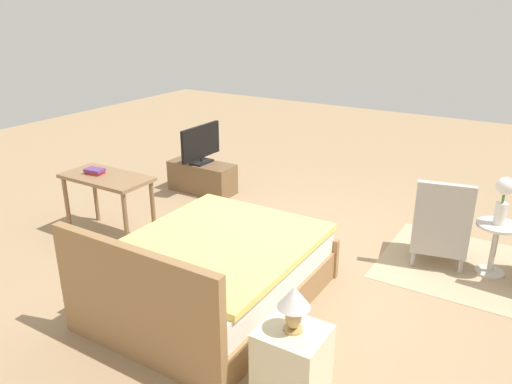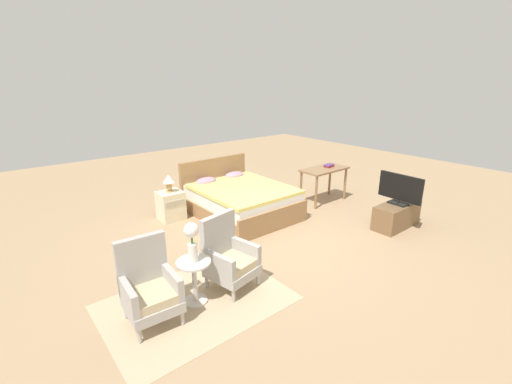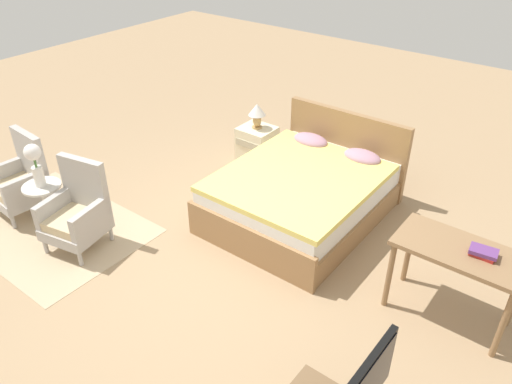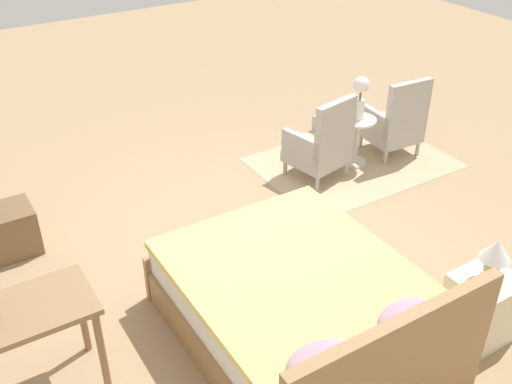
{
  "view_description": "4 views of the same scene",
  "coord_description": "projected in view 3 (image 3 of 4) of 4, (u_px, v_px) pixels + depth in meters",
  "views": [
    {
      "loc": [
        -2.12,
        4.26,
        2.55
      ],
      "look_at": [
        0.36,
        0.22,
        0.74
      ],
      "focal_mm": 35.0,
      "sensor_mm": 36.0,
      "label": 1
    },
    {
      "loc": [
        -3.45,
        -3.83,
        2.53
      ],
      "look_at": [
        -0.09,
        0.28,
        0.76
      ],
      "focal_mm": 24.0,
      "sensor_mm": 36.0,
      "label": 2
    },
    {
      "loc": [
        2.67,
        -2.87,
        3.26
      ],
      "look_at": [
        0.31,
        0.21,
        0.82
      ],
      "focal_mm": 35.0,
      "sensor_mm": 36.0,
      "label": 3
    },
    {
      "loc": [
        2.19,
        3.71,
        3.27
      ],
      "look_at": [
        0.05,
        0.24,
        0.73
      ],
      "focal_mm": 42.0,
      "sensor_mm": 36.0,
      "label": 4
    }
  ],
  "objects": [
    {
      "name": "table_lamp",
      "position": [
        257.0,
        112.0,
        6.32
      ],
      "size": [
        0.22,
        0.22,
        0.33
      ],
      "color": "tan",
      "rests_on": "nightstand"
    },
    {
      "name": "ground_plane",
      "position": [
        219.0,
        259.0,
        5.04
      ],
      "size": [
        16.0,
        16.0,
        0.0
      ],
      "primitive_type": "plane",
      "color": "#A38460"
    },
    {
      "name": "armchair_by_window_left",
      "position": [
        22.0,
        181.0,
        5.6
      ],
      "size": [
        0.57,
        0.57,
        0.92
      ],
      "color": "#ADA8A3",
      "rests_on": "floor_rug"
    },
    {
      "name": "side_table",
      "position": [
        46.0,
        201.0,
        5.33
      ],
      "size": [
        0.4,
        0.4,
        0.54
      ],
      "color": "beige",
      "rests_on": "ground_plane"
    },
    {
      "name": "armchair_by_window_right",
      "position": [
        77.0,
        213.0,
        5.07
      ],
      "size": [
        0.64,
        0.64,
        0.92
      ],
      "color": "#ADA8A3",
      "rests_on": "floor_rug"
    },
    {
      "name": "bed",
      "position": [
        304.0,
        193.0,
        5.55
      ],
      "size": [
        1.58,
        1.99,
        0.96
      ],
      "color": "#997047",
      "rests_on": "ground_plane"
    },
    {
      "name": "nightstand",
      "position": [
        257.0,
        146.0,
        6.58
      ],
      "size": [
        0.44,
        0.41,
        0.54
      ],
      "color": "beige",
      "rests_on": "ground_plane"
    },
    {
      "name": "book_stack",
      "position": [
        483.0,
        253.0,
        3.93
      ],
      "size": [
        0.23,
        0.16,
        0.06
      ],
      "color": "#AD2823",
      "rests_on": "vanity_desk"
    },
    {
      "name": "vanity_desk",
      "position": [
        458.0,
        259.0,
        4.08
      ],
      "size": [
        1.04,
        0.52,
        0.73
      ],
      "color": "#8E6B47",
      "rests_on": "ground_plane"
    },
    {
      "name": "floor_rug",
      "position": [
        51.0,
        228.0,
        5.49
      ],
      "size": [
        2.1,
        1.5,
        0.01
      ],
      "color": "tan",
      "rests_on": "ground_plane"
    },
    {
      "name": "flower_vase",
      "position": [
        35.0,
        161.0,
        5.06
      ],
      "size": [
        0.17,
        0.17,
        0.48
      ],
      "color": "silver",
      "rests_on": "side_table"
    }
  ]
}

